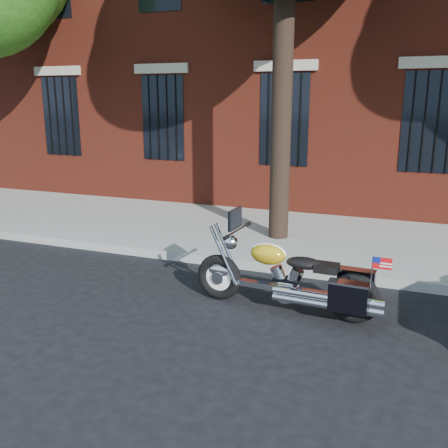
% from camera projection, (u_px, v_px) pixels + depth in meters
% --- Properties ---
extents(ground, '(120.00, 120.00, 0.00)m').
position_uv_depth(ground, '(188.00, 296.00, 6.95)').
color(ground, black).
rests_on(ground, ground).
extents(curb, '(40.00, 0.16, 0.15)m').
position_uv_depth(curb, '(224.00, 261.00, 8.18)').
color(curb, gray).
rests_on(curb, ground).
extents(sidewalk, '(40.00, 3.60, 0.15)m').
position_uv_depth(sidewalk, '(258.00, 233.00, 9.88)').
color(sidewalk, gray).
rests_on(sidewalk, ground).
extents(motorcycle, '(2.53, 0.79, 1.28)m').
position_uv_depth(motorcycle, '(293.00, 280.00, 6.31)').
color(motorcycle, black).
rests_on(motorcycle, ground).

